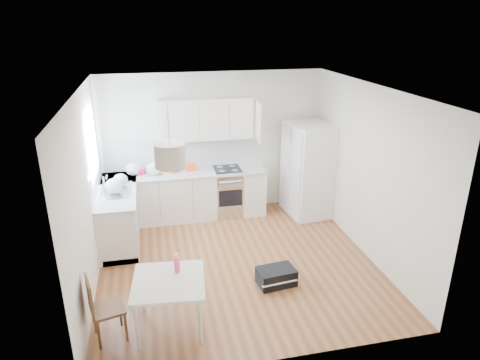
{
  "coord_description": "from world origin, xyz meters",
  "views": [
    {
      "loc": [
        -1.2,
        -5.7,
        3.62
      ],
      "look_at": [
        0.14,
        0.4,
        1.23
      ],
      "focal_mm": 32.0,
      "sensor_mm": 36.0,
      "label": 1
    }
  ],
  "objects_px": {
    "refrigerator": "(309,170)",
    "dining_table": "(169,285)",
    "dining_chair": "(108,307)",
    "gym_bag": "(276,276)"
  },
  "relations": [
    {
      "from": "refrigerator",
      "to": "dining_chair",
      "type": "xyz_separation_m",
      "value": [
        -3.56,
        -2.82,
        -0.46
      ]
    },
    {
      "from": "dining_chair",
      "to": "gym_bag",
      "type": "height_order",
      "value": "dining_chair"
    },
    {
      "from": "dining_table",
      "to": "dining_chair",
      "type": "height_order",
      "value": "dining_chair"
    },
    {
      "from": "refrigerator",
      "to": "gym_bag",
      "type": "bearing_deg",
      "value": -126.86
    },
    {
      "from": "dining_table",
      "to": "dining_chair",
      "type": "relative_size",
      "value": 1.08
    },
    {
      "from": "dining_chair",
      "to": "refrigerator",
      "type": "bearing_deg",
      "value": 24.36
    },
    {
      "from": "refrigerator",
      "to": "dining_table",
      "type": "bearing_deg",
      "value": -141.77
    },
    {
      "from": "refrigerator",
      "to": "gym_bag",
      "type": "distance_m",
      "value": 2.66
    },
    {
      "from": "dining_table",
      "to": "dining_chair",
      "type": "bearing_deg",
      "value": -171.59
    },
    {
      "from": "refrigerator",
      "to": "dining_chair",
      "type": "distance_m",
      "value": 4.57
    }
  ]
}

